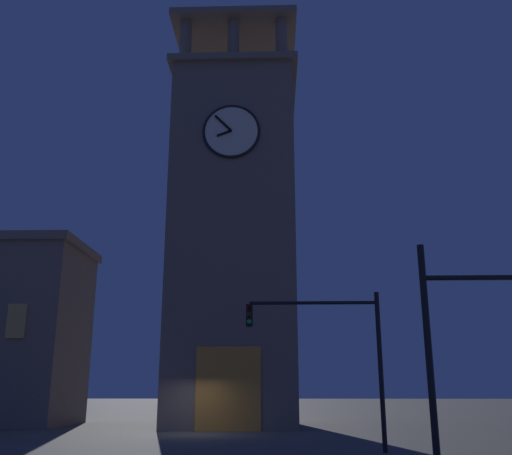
{
  "coord_description": "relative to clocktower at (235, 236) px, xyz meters",
  "views": [
    {
      "loc": [
        -3.74,
        27.1,
        1.95
      ],
      "look_at": [
        -2.72,
        -5.58,
        11.16
      ],
      "focal_mm": 40.33,
      "sensor_mm": 36.0,
      "label": 1
    }
  ],
  "objects": [
    {
      "name": "clocktower",
      "position": [
        0.0,
        0.0,
        0.0
      ],
      "size": [
        7.49,
        7.8,
        25.84
      ],
      "color": "#75665B",
      "rests_on": "ground_plane"
    },
    {
      "name": "traffic_signal_mid",
      "position": [
        -4.2,
        12.98,
        -7.1
      ],
      "size": [
        4.55,
        0.41,
        5.15
      ],
      "color": "black",
      "rests_on": "ground_plane"
    },
    {
      "name": "traffic_signal_near",
      "position": [
        -6.66,
        19.46,
        -7.37
      ],
      "size": [
        2.9,
        0.41,
        5.21
      ],
      "color": "black",
      "rests_on": "ground_plane"
    },
    {
      "name": "ground_plane",
      "position": [
        1.47,
        5.56,
        -10.65
      ],
      "size": [
        200.0,
        200.0,
        0.0
      ],
      "primitive_type": "plane",
      "color": "#56544F"
    }
  ]
}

